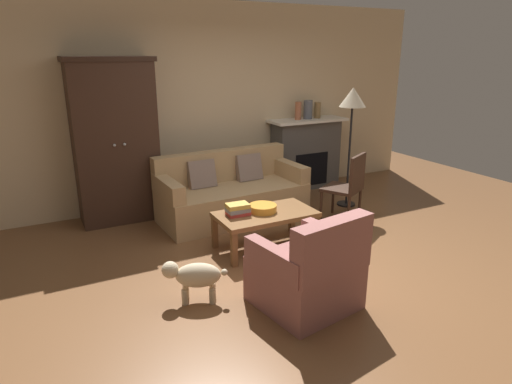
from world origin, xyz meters
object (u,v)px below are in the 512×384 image
at_px(mantel_vase_terracotta, 298,111).
at_px(floor_lamp, 352,104).
at_px(mantel_vase_bronze, 317,110).
at_px(fruit_bowl, 263,208).
at_px(mantel_vase_slate, 308,110).
at_px(armoire, 115,142).
at_px(couch, 231,194).
at_px(coffee_table, 266,217).
at_px(armchair_near_left, 308,273).
at_px(dog, 194,276).
at_px(book_stack, 238,209).
at_px(fireplace, 306,153).
at_px(side_chair_wooden, 348,184).

xyz_separation_m(mantel_vase_terracotta, floor_lamp, (0.23, -1.00, 0.18)).
distance_m(mantel_vase_bronze, floor_lamp, 1.02).
xyz_separation_m(fruit_bowl, mantel_vase_slate, (1.71, 1.70, 0.80)).
distance_m(armoire, couch, 1.62).
height_order(coffee_table, mantel_vase_terracotta, mantel_vase_terracotta).
xyz_separation_m(armchair_near_left, dog, (-0.84, 0.54, -0.07)).
relative_size(coffee_table, armchair_near_left, 1.25).
height_order(armoire, couch, armoire).
height_order(armoire, armchair_near_left, armoire).
bearing_deg(mantel_vase_terracotta, dog, -136.93).
relative_size(mantel_vase_slate, armchair_near_left, 0.33).
xyz_separation_m(book_stack, mantel_vase_slate, (2.00, 1.67, 0.78)).
bearing_deg(fruit_bowl, dog, -145.53).
bearing_deg(coffee_table, fireplace, 46.01).
relative_size(couch, book_stack, 7.74).
bearing_deg(mantel_vase_slate, coffee_table, -134.28).
bearing_deg(armoire, coffee_table, -53.18).
distance_m(coffee_table, armchair_near_left, 1.27).
bearing_deg(mantel_vase_slate, mantel_vase_bronze, 0.00).
height_order(mantel_vase_slate, side_chair_wooden, mantel_vase_slate).
relative_size(armchair_near_left, floor_lamp, 0.53).
distance_m(mantel_vase_terracotta, side_chair_wooden, 1.70).
bearing_deg(book_stack, armoire, 120.56).
xyz_separation_m(armoire, couch, (1.31, -0.62, -0.72)).
relative_size(fruit_bowl, floor_lamp, 0.19).
xyz_separation_m(fireplace, side_chair_wooden, (-0.37, -1.53, -0.06)).
height_order(fruit_bowl, armchair_near_left, armchair_near_left).
relative_size(couch, floor_lamp, 1.17).
bearing_deg(armchair_near_left, mantel_vase_bronze, 54.37).
distance_m(coffee_table, dog, 1.31).
height_order(fruit_bowl, side_chair_wooden, side_chair_wooden).
height_order(mantel_vase_terracotta, mantel_vase_slate, mantel_vase_slate).
xyz_separation_m(coffee_table, armchair_near_left, (-0.26, -1.24, -0.05)).
bearing_deg(mantel_vase_terracotta, book_stack, -137.54).
height_order(mantel_vase_bronze, armchair_near_left, mantel_vase_bronze).
bearing_deg(dog, coffee_table, 32.70).
bearing_deg(dog, book_stack, 44.44).
bearing_deg(armchair_near_left, coffee_table, 78.16).
xyz_separation_m(armoire, armchair_near_left, (1.00, -2.92, -0.72)).
distance_m(book_stack, mantel_vase_slate, 2.72).
bearing_deg(dog, fruit_bowl, 34.47).
distance_m(fireplace, book_stack, 2.62).
distance_m(mantel_vase_slate, armchair_near_left, 3.69).
bearing_deg(side_chair_wooden, fruit_bowl, -172.17).
height_order(coffee_table, floor_lamp, floor_lamp).
bearing_deg(dog, armoire, 93.79).
xyz_separation_m(mantel_vase_terracotta, dog, (-2.61, -2.44, -1.01)).
bearing_deg(fireplace, armoire, -178.49).
xyz_separation_m(fireplace, couch, (-1.64, -0.69, -0.25)).
bearing_deg(floor_lamp, coffee_table, -156.92).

